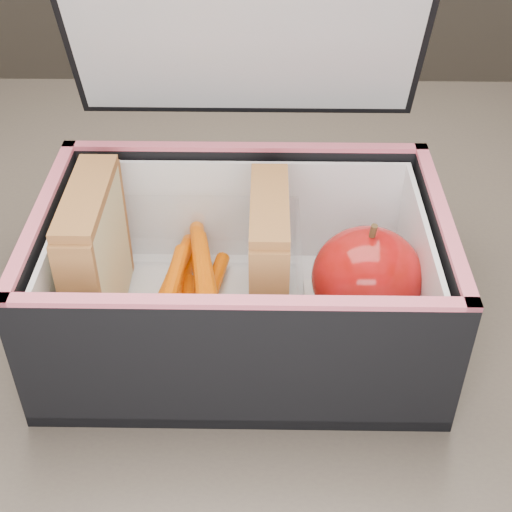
{
  "coord_description": "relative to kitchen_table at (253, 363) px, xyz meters",
  "views": [
    {
      "loc": [
        0.01,
        -0.44,
        1.13
      ],
      "look_at": [
        0.0,
        -0.04,
        0.81
      ],
      "focal_mm": 50.0,
      "sensor_mm": 36.0,
      "label": 1
    }
  ],
  "objects": [
    {
      "name": "lunch_bag",
      "position": [
        -0.01,
        -0.05,
        0.15
      ],
      "size": [
        0.28,
        0.25,
        0.28
      ],
      "color": "black",
      "rests_on": "kitchen_table"
    },
    {
      "name": "red_apple",
      "position": [
        0.08,
        -0.05,
        0.15
      ],
      "size": [
        0.1,
        0.1,
        0.08
      ],
      "rotation": [
        0.0,
        0.0,
        0.28
      ],
      "color": "#8A0D04",
      "rests_on": "paper_napkin"
    },
    {
      "name": "carrot_sticks",
      "position": [
        -0.05,
        -0.04,
        0.12
      ],
      "size": [
        0.06,
        0.15,
        0.03
      ],
      "color": "#DC3300",
      "rests_on": "plastic_tub"
    },
    {
      "name": "sandwich_left",
      "position": [
        -0.11,
        -0.05,
        0.16
      ],
      "size": [
        0.03,
        0.1,
        0.11
      ],
      "color": "tan",
      "rests_on": "plastic_tub"
    },
    {
      "name": "sandwich_right",
      "position": [
        0.01,
        -0.05,
        0.16
      ],
      "size": [
        0.03,
        0.09,
        0.1
      ],
      "color": "tan",
      "rests_on": "plastic_tub"
    },
    {
      "name": "kitchen_table",
      "position": [
        0.0,
        0.0,
        0.0
      ],
      "size": [
        1.2,
        0.8,
        0.75
      ],
      "color": "brown",
      "rests_on": "ground"
    },
    {
      "name": "paper_napkin",
      "position": [
        0.08,
        -0.05,
        0.11
      ],
      "size": [
        0.08,
        0.08,
        0.01
      ],
      "primitive_type": "cube",
      "rotation": [
        0.0,
        0.0,
        0.02
      ],
      "color": "white",
      "rests_on": "lunch_bag"
    },
    {
      "name": "plastic_tub",
      "position": [
        -0.05,
        -0.05,
        0.14
      ],
      "size": [
        0.17,
        0.12,
        0.07
      ],
      "primitive_type": null,
      "color": "white",
      "rests_on": "lunch_bag"
    }
  ]
}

